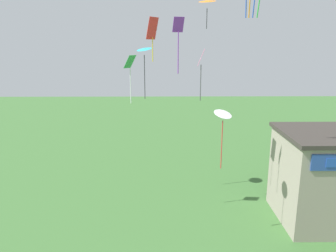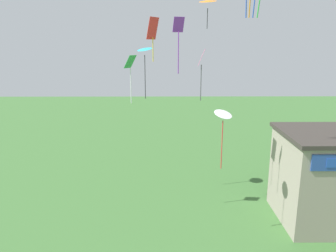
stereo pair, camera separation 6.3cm
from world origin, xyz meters
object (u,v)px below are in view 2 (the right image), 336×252
at_px(kite_red_diamond, 153,31).
at_px(kite_green_diamond, 130,69).
at_px(kite_purple_streamer, 178,35).
at_px(kite_orange_delta, 208,1).
at_px(kite_pink_diamond, 201,64).
at_px(kite_white_delta, 223,116).
at_px(kite_cyan_delta, 145,51).
at_px(seaside_building, 333,177).

bearing_deg(kite_red_diamond, kite_green_diamond, -150.08).
height_order(kite_red_diamond, kite_purple_streamer, kite_red_diamond).
bearing_deg(kite_orange_delta, kite_pink_diamond, -100.67).
bearing_deg(kite_orange_delta, kite_purple_streamer, -110.84).
distance_m(kite_white_delta, kite_cyan_delta, 7.74).
height_order(kite_pink_diamond, kite_cyan_delta, kite_cyan_delta).
relative_size(kite_purple_streamer, kite_cyan_delta, 0.82).
height_order(kite_pink_diamond, kite_orange_delta, kite_orange_delta).
height_order(kite_purple_streamer, kite_green_diamond, kite_purple_streamer).
distance_m(kite_cyan_delta, kite_green_diamond, 3.31).
height_order(kite_pink_diamond, kite_red_diamond, kite_red_diamond).
bearing_deg(kite_pink_diamond, kite_white_delta, -66.43).
xyz_separation_m(kite_purple_streamer, kite_cyan_delta, (-2.07, 4.80, -0.91)).
bearing_deg(kite_pink_diamond, seaside_building, -4.44).
bearing_deg(kite_pink_diamond, kite_green_diamond, 178.90).
distance_m(kite_white_delta, kite_green_diamond, 6.06).
bearing_deg(kite_red_diamond, kite_white_delta, -38.96).
xyz_separation_m(kite_orange_delta, kite_green_diamond, (-4.89, -3.98, -4.23)).
relative_size(seaside_building, kite_orange_delta, 3.26).
xyz_separation_m(seaside_building, kite_red_diamond, (-10.97, 1.46, 8.63)).
height_order(seaside_building, kite_purple_streamer, kite_purple_streamer).
height_order(seaside_building, kite_orange_delta, kite_orange_delta).
height_order(kite_red_diamond, kite_green_diamond, kite_red_diamond).
xyz_separation_m(kite_red_diamond, kite_orange_delta, (3.59, 3.23, 2.05)).
relative_size(seaside_building, kite_green_diamond, 2.29).
height_order(kite_white_delta, kite_cyan_delta, kite_cyan_delta).
bearing_deg(kite_purple_streamer, seaside_building, 5.93).
bearing_deg(kite_cyan_delta, kite_green_diamond, -101.94).
bearing_deg(kite_green_diamond, kite_red_diamond, 29.92).
relative_size(kite_white_delta, kite_cyan_delta, 0.94).
bearing_deg(kite_pink_diamond, kite_purple_streamer, -130.77).
bearing_deg(kite_orange_delta, kite_cyan_delta, -168.17).
relative_size(kite_pink_diamond, kite_red_diamond, 1.18).
xyz_separation_m(seaside_building, kite_cyan_delta, (-11.61, 3.81, 7.42)).
relative_size(seaside_building, kite_red_diamond, 2.52).
height_order(kite_cyan_delta, kite_green_diamond, kite_cyan_delta).
bearing_deg(kite_cyan_delta, kite_pink_diamond, -42.46).
xyz_separation_m(kite_red_diamond, kite_cyan_delta, (-0.64, 2.35, -1.21)).
relative_size(kite_purple_streamer, kite_orange_delta, 1.46).
height_order(kite_white_delta, kite_purple_streamer, kite_purple_streamer).
height_order(kite_purple_streamer, kite_orange_delta, kite_orange_delta).
bearing_deg(kite_red_diamond, kite_orange_delta, 42.03).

